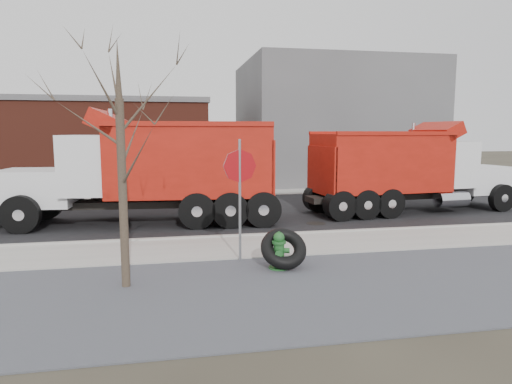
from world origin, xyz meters
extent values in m
plane|color=#383328|center=(0.00, 0.00, 0.00)|extent=(120.00, 120.00, 0.00)
cube|color=slate|center=(0.00, -3.50, 0.01)|extent=(60.00, 5.00, 0.03)
cube|color=#9E9B93|center=(0.00, 0.25, 0.03)|extent=(60.00, 2.50, 0.06)
cube|color=#9E9B93|center=(0.00, 1.55, 0.06)|extent=(60.00, 0.15, 0.11)
cube|color=black|center=(0.00, 6.30, 0.01)|extent=(60.00, 9.40, 0.02)
cube|color=#9E9B93|center=(0.00, 12.00, 0.03)|extent=(60.00, 2.00, 0.06)
cube|color=slate|center=(9.00, 18.00, 4.00)|extent=(12.00, 10.00, 8.00)
cube|color=maroon|center=(-10.00, 17.00, 2.50)|extent=(20.00, 8.00, 5.00)
cube|color=slate|center=(-10.00, 17.00, 5.15)|extent=(20.20, 8.20, 0.30)
cylinder|color=#382D23|center=(-3.20, -2.60, 2.00)|extent=(0.18, 0.18, 4.00)
cone|color=#382D23|center=(-3.20, -2.60, 4.60)|extent=(0.14, 0.14, 1.20)
cylinder|color=#266533|center=(0.34, -1.96, 0.03)|extent=(0.50, 0.50, 0.07)
cylinder|color=#266533|center=(0.34, -1.96, 0.37)|extent=(0.26, 0.26, 0.68)
cylinder|color=#266533|center=(0.34, -1.96, 0.68)|extent=(0.34, 0.34, 0.06)
sphere|color=#266533|center=(0.34, -1.96, 0.79)|extent=(0.27, 0.27, 0.27)
cylinder|color=#266533|center=(0.34, -1.96, 0.90)|extent=(0.06, 0.06, 0.07)
cylinder|color=#266533|center=(0.15, -1.91, 0.47)|extent=(0.16, 0.15, 0.12)
cylinder|color=#266533|center=(0.52, -2.01, 0.47)|extent=(0.16, 0.15, 0.12)
cylinder|color=#266533|center=(0.29, -2.14, 0.45)|extent=(0.20, 0.17, 0.17)
torus|color=black|center=(0.47, -1.90, 0.50)|extent=(1.14, 1.04, 1.01)
cylinder|color=gray|center=(-0.48, -1.10, 1.57)|extent=(0.07, 0.07, 3.15)
cylinder|color=#A30B10|center=(-0.48, -1.10, 2.47)|extent=(0.85, 0.10, 0.85)
cube|color=black|center=(7.58, 4.92, 0.69)|extent=(8.97, 1.79, 0.23)
cube|color=silver|center=(11.15, 5.28, 1.27)|extent=(2.48, 2.25, 1.15)
cube|color=silver|center=(12.22, 5.38, 1.27)|extent=(0.24, 1.82, 1.04)
cube|color=silver|center=(9.26, 5.09, 2.00)|extent=(1.90, 2.55, 1.88)
cube|color=black|center=(10.01, 5.16, 2.52)|extent=(0.26, 2.08, 0.83)
cube|color=#B01A0F|center=(6.23, 4.79, 2.11)|extent=(5.44, 3.00, 2.29)
cylinder|color=silver|center=(8.32, 5.99, 2.47)|extent=(0.16, 0.16, 2.50)
cylinder|color=black|center=(11.24, 6.42, 0.59)|extent=(1.17, 0.42, 1.15)
cylinder|color=black|center=(11.46, 4.18, 0.59)|extent=(1.17, 0.42, 1.15)
cylinder|color=black|center=(4.88, 5.66, 0.59)|extent=(1.17, 0.42, 1.15)
cylinder|color=black|center=(5.08, 3.67, 0.59)|extent=(1.17, 0.42, 1.15)
cube|color=black|center=(-2.94, 4.42, 0.75)|extent=(9.40, 1.65, 0.25)
cube|color=silver|center=(-6.76, 4.68, 1.39)|extent=(2.67, 2.40, 1.26)
cube|color=silver|center=(-7.82, 4.76, 1.39)|extent=(0.20, 2.00, 1.14)
cube|color=silver|center=(-4.86, 4.55, 2.19)|extent=(2.01, 2.75, 2.06)
cube|color=black|center=(-5.61, 4.60, 2.77)|extent=(0.21, 2.29, 0.92)
cube|color=#B01A0F|center=(-1.46, 4.31, 2.31)|extent=(5.90, 3.14, 2.52)
cylinder|color=silver|center=(-4.09, 3.41, 2.71)|extent=(0.17, 0.17, 2.75)
cylinder|color=black|center=(-7.04, 3.46, 0.65)|extent=(1.28, 0.43, 1.26)
cylinder|color=black|center=(-6.87, 5.93, 0.65)|extent=(1.28, 0.43, 1.26)
cylinder|color=black|center=(-0.17, 3.12, 0.65)|extent=(1.28, 0.43, 1.26)
cylinder|color=black|center=(-0.01, 5.32, 0.65)|extent=(1.28, 0.43, 1.26)
cube|color=silver|center=(-8.19, 5.34, 1.11)|extent=(0.06, 1.58, 0.91)
camera|label=1|loc=(-2.25, -12.42, 3.31)|focal=32.00mm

